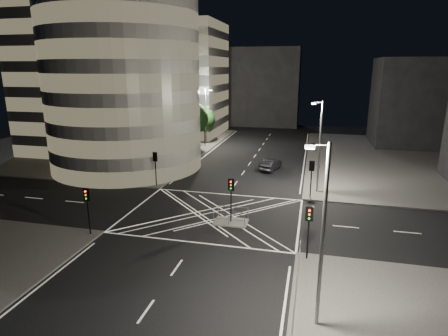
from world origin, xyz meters
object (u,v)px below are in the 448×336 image
(traffic_signal_island, at_px, (231,192))
(sedan, at_px, (271,165))
(traffic_signal_nr, at_px, (309,223))
(street_lamp_right_far, at_px, (319,144))
(street_lamp_left_near, at_px, (166,132))
(street_lamp_left_far, at_px, (206,115))
(street_lamp_right_near, at_px, (322,232))
(traffic_signal_nl, at_px, (87,203))
(traffic_signal_fr, at_px, (311,172))
(traffic_signal_fl, at_px, (155,163))
(central_island, at_px, (231,222))

(traffic_signal_island, bearing_deg, sedan, 85.79)
(traffic_signal_island, relative_size, sedan, 0.85)
(traffic_signal_nr, distance_m, street_lamp_right_far, 16.03)
(street_lamp_left_near, xyz_separation_m, sedan, (12.82, 5.31, -4.77))
(street_lamp_left_near, xyz_separation_m, street_lamp_right_far, (18.87, -3.00, 0.00))
(street_lamp_left_far, xyz_separation_m, street_lamp_right_near, (18.87, -44.00, 0.00))
(street_lamp_left_near, relative_size, sedan, 2.14)
(traffic_signal_nl, relative_size, traffic_signal_fr, 1.00)
(traffic_signal_fl, relative_size, street_lamp_left_far, 0.40)
(central_island, relative_size, traffic_signal_fl, 0.75)
(street_lamp_right_near, bearing_deg, traffic_signal_nr, 95.04)
(sedan, bearing_deg, traffic_signal_fr, 131.36)
(traffic_signal_island, bearing_deg, traffic_signal_nr, -37.93)
(street_lamp_right_near, bearing_deg, traffic_signal_fr, 91.75)
(street_lamp_left_near, bearing_deg, street_lamp_left_far, 90.00)
(street_lamp_right_far, bearing_deg, sedan, 126.05)
(traffic_signal_nr, distance_m, street_lamp_left_far, 41.15)
(sedan, bearing_deg, traffic_signal_island, 99.89)
(traffic_signal_fl, bearing_deg, street_lamp_left_far, 91.57)
(street_lamp_right_far, bearing_deg, street_lamp_left_far, 131.94)
(central_island, bearing_deg, sedan, 85.79)
(street_lamp_left_near, relative_size, street_lamp_right_far, 1.00)
(sedan, bearing_deg, traffic_signal_fl, 54.89)
(central_island, height_order, traffic_signal_island, traffic_signal_island)
(traffic_signal_fr, distance_m, street_lamp_right_near, 20.97)
(central_island, xyz_separation_m, street_lamp_right_far, (7.44, 10.50, 5.47))
(traffic_signal_nl, xyz_separation_m, sedan, (12.19, 24.11, -2.14))
(traffic_signal_fr, distance_m, sedan, 12.02)
(street_lamp_right_far, distance_m, street_lamp_right_near, 23.00)
(traffic_signal_fr, height_order, traffic_signal_island, same)
(traffic_signal_fl, distance_m, street_lamp_right_near, 27.79)
(street_lamp_left_near, relative_size, street_lamp_right_near, 1.00)
(traffic_signal_nr, distance_m, street_lamp_right_near, 7.69)
(traffic_signal_nr, xyz_separation_m, street_lamp_left_far, (-18.24, 36.80, 2.63))
(central_island, relative_size, traffic_signal_nr, 0.75)
(street_lamp_left_far, xyz_separation_m, sedan, (12.82, -12.69, -4.77))
(traffic_signal_fr, xyz_separation_m, traffic_signal_island, (-6.80, -8.30, 0.00))
(central_island, bearing_deg, traffic_signal_nr, -37.93)
(street_lamp_right_far, bearing_deg, street_lamp_left_near, 170.97)
(traffic_signal_nl, height_order, traffic_signal_island, same)
(traffic_signal_fr, relative_size, street_lamp_right_far, 0.40)
(traffic_signal_island, height_order, street_lamp_left_near, street_lamp_left_near)
(traffic_signal_fr, height_order, traffic_signal_nr, same)
(traffic_signal_nl, xyz_separation_m, street_lamp_left_far, (-0.64, 36.80, 2.63))
(traffic_signal_fl, bearing_deg, traffic_signal_nl, -90.00)
(traffic_signal_island, bearing_deg, central_island, 0.00)
(street_lamp_left_far, bearing_deg, street_lamp_right_far, -48.06)
(traffic_signal_fl, xyz_separation_m, street_lamp_left_far, (-0.64, 23.20, 2.63))
(traffic_signal_island, xyz_separation_m, street_lamp_right_far, (7.44, 10.50, 2.63))
(central_island, distance_m, traffic_signal_nl, 12.36)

